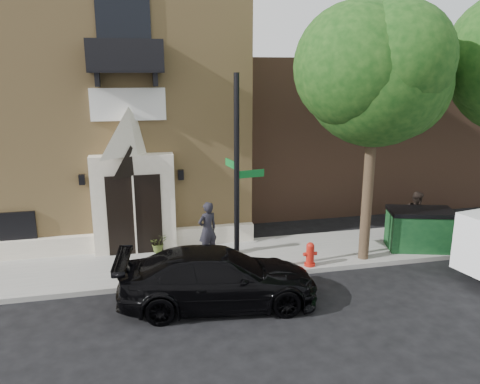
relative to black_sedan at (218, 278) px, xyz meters
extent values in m
plane|color=black|center=(-1.02, 1.23, -0.74)|extent=(120.00, 120.00, 0.00)
cube|color=gray|center=(-0.02, 2.73, -0.67)|extent=(42.00, 3.00, 0.15)
cube|color=tan|center=(-4.02, 9.23, 3.76)|extent=(12.00, 10.00, 9.00)
cube|color=white|center=(-4.02, 4.11, -0.29)|extent=(12.00, 0.30, 0.60)
cube|color=white|center=(-2.02, 3.98, 1.01)|extent=(2.60, 0.55, 3.20)
pyramid|color=white|center=(-2.02, 3.98, 3.36)|extent=(2.60, 0.55, 1.50)
cube|color=black|center=(-2.02, 3.69, 0.71)|extent=(1.70, 0.06, 2.60)
cube|color=white|center=(-2.02, 3.65, 0.71)|extent=(0.06, 0.04, 2.60)
cube|color=white|center=(-2.02, 4.17, 4.16)|extent=(2.30, 0.10, 1.00)
cube|color=black|center=(-2.02, 3.78, 5.16)|extent=(2.20, 0.90, 0.10)
cube|color=black|center=(-2.02, 3.35, 5.61)|extent=(2.20, 0.06, 0.90)
cube|color=black|center=(-3.07, 3.78, 5.61)|extent=(0.06, 0.90, 0.90)
cube|color=black|center=(-0.97, 3.78, 5.61)|extent=(0.06, 0.90, 0.90)
cube|color=black|center=(-2.02, 4.20, 6.36)|extent=(1.60, 0.08, 2.20)
cube|color=black|center=(-5.62, 4.18, 0.41)|extent=(1.10, 0.10, 1.00)
cube|color=#CC5A1A|center=(-5.62, 4.21, 0.41)|extent=(0.85, 0.06, 0.75)
cube|color=black|center=(-3.57, 4.11, 1.86)|extent=(0.18, 0.18, 0.32)
cube|color=black|center=(-0.47, 4.11, 1.86)|extent=(0.18, 0.18, 0.32)
cube|color=brown|center=(10.98, 10.23, 2.46)|extent=(18.00, 8.00, 6.40)
cylinder|color=#38281C|center=(4.98, 1.68, 1.51)|extent=(0.32, 0.32, 4.20)
sphere|color=#10380F|center=(4.98, 1.68, 5.08)|extent=(4.20, 4.20, 4.20)
sphere|color=#10380F|center=(5.78, 1.98, 4.78)|extent=(3.36, 3.36, 3.36)
sphere|color=#10380F|center=(4.28, 1.48, 5.28)|extent=(3.57, 3.57, 3.57)
sphere|color=#10380F|center=(5.18, 0.98, 5.48)|extent=(3.15, 3.15, 3.15)
imported|color=black|center=(0.00, 0.00, 0.00)|extent=(5.31, 2.62, 1.49)
cylinder|color=black|center=(7.77, 0.20, -0.37)|extent=(0.77, 0.38, 0.74)
cylinder|color=black|center=(0.81, 1.43, 2.26)|extent=(0.15, 0.15, 5.71)
cube|color=#0E6425|center=(1.23, 1.50, 2.36)|extent=(0.81, 0.17, 0.21)
cube|color=#0E6425|center=(0.74, 1.86, 2.60)|extent=(0.17, 0.81, 0.21)
cylinder|color=red|center=(3.10, 1.49, -0.56)|extent=(0.34, 0.34, 0.08)
cylinder|color=red|center=(3.10, 1.49, -0.26)|extent=(0.25, 0.25, 0.52)
sphere|color=red|center=(3.10, 1.49, 0.03)|extent=(0.25, 0.25, 0.25)
cylinder|color=red|center=(3.10, 1.49, -0.21)|extent=(0.43, 0.11, 0.11)
cube|color=#0E3419|center=(7.15, 2.03, 0.02)|extent=(2.24, 1.64, 1.23)
cube|color=black|center=(7.15, 2.03, 0.69)|extent=(2.31, 1.71, 0.13)
imported|color=#475824|center=(-1.32, 3.66, -0.28)|extent=(0.67, 0.62, 0.64)
imported|color=black|center=(0.19, 2.90, 0.31)|extent=(0.77, 0.65, 1.81)
imported|color=black|center=(7.54, 2.86, 0.27)|extent=(0.69, 0.87, 1.73)
camera|label=1|loc=(-1.95, -10.94, 5.14)|focal=35.00mm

